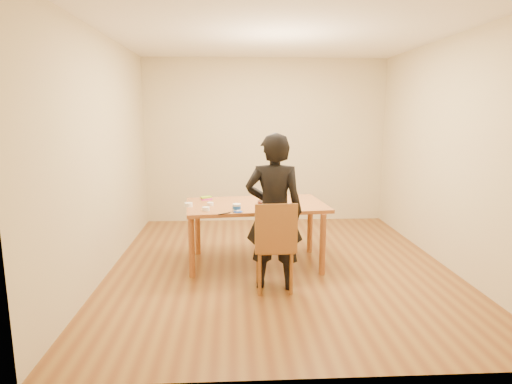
{
  "coord_description": "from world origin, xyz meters",
  "views": [
    {
      "loc": [
        -0.54,
        -4.91,
        1.82
      ],
      "look_at": [
        -0.28,
        0.04,
        0.9
      ],
      "focal_mm": 30.0,
      "sensor_mm": 36.0,
      "label": 1
    }
  ],
  "objects_px": {
    "cake_plate": "(270,202)",
    "person": "(274,212)",
    "dining_chair": "(274,247)",
    "dining_table": "(256,205)",
    "cake": "(270,198)"
  },
  "relations": [
    {
      "from": "cake_plate",
      "to": "person",
      "type": "bearing_deg",
      "value": -91.75
    },
    {
      "from": "dining_chair",
      "to": "person",
      "type": "bearing_deg",
      "value": 87.9
    },
    {
      "from": "dining_table",
      "to": "dining_chair",
      "type": "xyz_separation_m",
      "value": [
        0.15,
        -0.78,
        -0.28
      ]
    },
    {
      "from": "dining_chair",
      "to": "person",
      "type": "height_order",
      "value": "person"
    },
    {
      "from": "cake_plate",
      "to": "cake",
      "type": "height_order",
      "value": "cake"
    },
    {
      "from": "dining_table",
      "to": "cake_plate",
      "type": "relative_size",
      "value": 5.49
    },
    {
      "from": "dining_table",
      "to": "person",
      "type": "relative_size",
      "value": 1.01
    },
    {
      "from": "dining_table",
      "to": "cake",
      "type": "bearing_deg",
      "value": -0.58
    },
    {
      "from": "cake",
      "to": "cake_plate",
      "type": "bearing_deg",
      "value": 135.0
    },
    {
      "from": "cake_plate",
      "to": "dining_table",
      "type": "bearing_deg",
      "value": -174.64
    },
    {
      "from": "cake_plate",
      "to": "person",
      "type": "height_order",
      "value": "person"
    },
    {
      "from": "dining_table",
      "to": "cake_plate",
      "type": "height_order",
      "value": "cake_plate"
    },
    {
      "from": "cake",
      "to": "person",
      "type": "distance_m",
      "value": 0.75
    },
    {
      "from": "dining_table",
      "to": "cake",
      "type": "relative_size",
      "value": 7.67
    },
    {
      "from": "dining_table",
      "to": "cake",
      "type": "distance_m",
      "value": 0.19
    }
  ]
}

